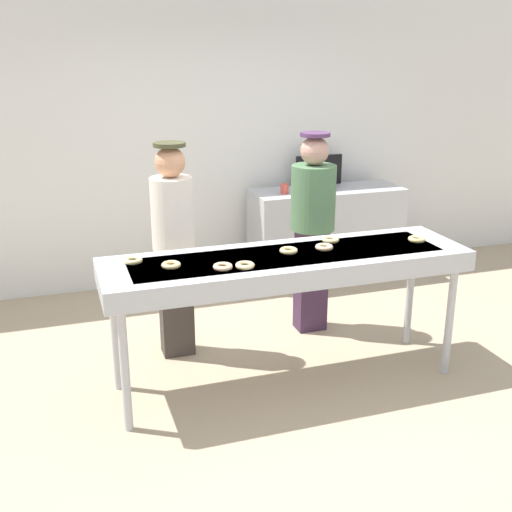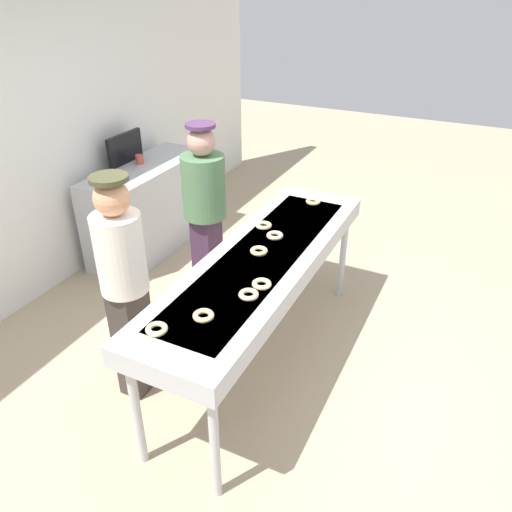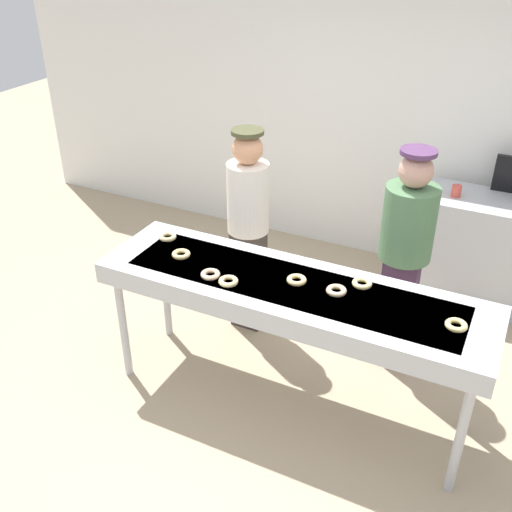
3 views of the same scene
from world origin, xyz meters
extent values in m
plane|color=tan|center=(0.00, 0.00, 0.00)|extent=(16.00, 16.00, 0.00)
cube|color=white|center=(0.00, 2.32, 1.41)|extent=(8.00, 0.12, 2.82)
cube|color=#B7BABF|center=(0.00, 0.00, 0.88)|extent=(2.49, 0.69, 0.14)
cube|color=slate|center=(0.00, 0.00, 0.91)|extent=(2.12, 0.48, 0.08)
cylinder|color=#B7BABF|center=(-1.15, -0.26, 0.41)|extent=(0.06, 0.06, 0.81)
cylinder|color=#B7BABF|center=(1.15, -0.26, 0.41)|extent=(0.06, 0.06, 0.81)
cylinder|color=#B7BABF|center=(-1.15, 0.26, 0.41)|extent=(0.06, 0.06, 0.81)
cylinder|color=#B7BABF|center=(1.15, 0.26, 0.41)|extent=(0.06, 0.06, 0.81)
torus|color=#F6D484|center=(-0.79, -0.01, 0.97)|extent=(0.17, 0.17, 0.03)
torus|color=#EDD583|center=(0.99, -0.01, 0.97)|extent=(0.17, 0.17, 0.03)
torus|color=beige|center=(-0.49, -0.14, 0.97)|extent=(0.15, 0.15, 0.03)
torus|color=beige|center=(0.28, 0.03, 0.97)|extent=(0.16, 0.16, 0.03)
torus|color=#F8D383|center=(0.02, 0.03, 0.97)|extent=(0.17, 0.17, 0.03)
torus|color=beige|center=(-1.01, 0.15, 0.97)|extent=(0.17, 0.17, 0.03)
torus|color=#EED589|center=(0.40, 0.17, 0.97)|extent=(0.17, 0.17, 0.03)
torus|color=beige|center=(-0.35, -0.17, 0.97)|extent=(0.17, 0.17, 0.03)
cube|color=#39312D|center=(-0.64, 0.68, 0.43)|extent=(0.24, 0.18, 0.86)
cylinder|color=silver|center=(-0.64, 0.68, 1.12)|extent=(0.31, 0.31, 0.53)
sphere|color=tan|center=(-0.64, 0.68, 1.50)|extent=(0.22, 0.22, 0.22)
cylinder|color=#414228|center=(-0.64, 0.68, 1.62)|extent=(0.23, 0.23, 0.03)
cube|color=#3C253F|center=(0.51, 0.77, 0.44)|extent=(0.24, 0.18, 0.87)
cylinder|color=#4C724C|center=(0.51, 0.77, 1.13)|extent=(0.36, 0.36, 0.52)
sphere|color=tan|center=(0.51, 0.77, 1.51)|extent=(0.22, 0.22, 0.22)
cylinder|color=#4C2E53|center=(0.51, 0.77, 1.63)|extent=(0.24, 0.24, 0.03)
cube|color=#B7BABF|center=(1.15, 1.87, 0.47)|extent=(1.52, 0.55, 0.94)
cylinder|color=#CC4C3F|center=(0.67, 1.81, 0.98)|extent=(0.08, 0.08, 0.09)
cylinder|color=#CC4C3F|center=(1.18, 1.95, 0.98)|extent=(0.08, 0.08, 0.09)
cube|color=black|center=(1.15, 2.09, 1.09)|extent=(0.49, 0.04, 0.30)
camera|label=1|loc=(-1.46, -3.73, 2.26)|focal=44.05mm
camera|label=2|loc=(-2.71, -1.28, 2.67)|focal=35.12mm
camera|label=3|loc=(1.17, -2.88, 2.95)|focal=42.04mm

